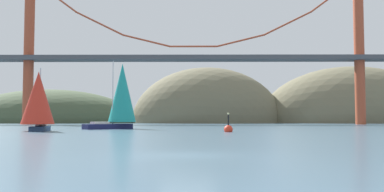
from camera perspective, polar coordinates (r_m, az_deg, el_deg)
The scene contains 8 objects.
ground_plane at distance 18.74m, azimuth -0.62°, elevation -8.37°, with size 360.00×360.00×0.00m, color #426075.
headland_left at distance 163.33m, azimuth -19.45°, elevation -3.58°, with size 68.14×44.00×25.36m, color #425138.
headland_right at distance 164.85m, azimuth 21.65°, elevation -3.53°, with size 70.40×44.00×42.77m, color #6B664C.
headland_center at distance 153.74m, azimuth 2.13°, elevation -3.80°, with size 57.16×44.00×42.03m, color #6B664C.
suspension_bridge at distance 115.09m, azimuth 0.22°, elevation 5.88°, with size 129.88×6.00×42.14m.
sailboat_scarlet_sail at distance 56.93m, azimuth -20.87°, elevation -0.47°, with size 5.04×7.54×8.48m.
sailboat_teal_sail at distance 66.77m, azimuth -9.97°, elevation 0.13°, with size 8.82×8.19×10.94m.
channel_buoy at distance 50.67m, azimuth 5.16°, elevation -4.66°, with size 1.10×1.10×2.64m.
Camera 1 is at (0.33, -18.66, 1.70)m, focal length 37.78 mm.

